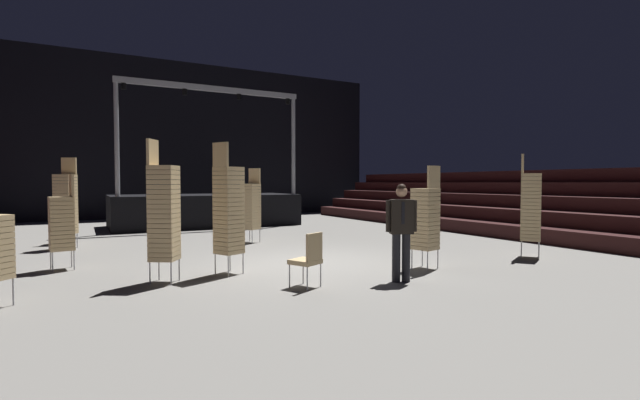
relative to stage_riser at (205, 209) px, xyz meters
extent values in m
cube|color=slate|center=(0.00, -9.69, -0.76)|extent=(22.00, 30.00, 0.10)
cube|color=black|center=(0.00, 5.31, 3.29)|extent=(22.00, 0.30, 8.00)
cube|color=black|center=(7.62, -8.69, -0.48)|extent=(0.75, 24.00, 0.45)
cube|color=black|center=(8.38, -8.69, -0.03)|extent=(0.75, 24.00, 0.45)
cube|color=black|center=(9.12, -8.69, 0.42)|extent=(0.75, 24.00, 0.45)
cube|color=black|center=(9.88, -8.69, 0.87)|extent=(0.75, 24.00, 0.45)
cube|color=black|center=(10.62, -8.69, 1.32)|extent=(0.75, 24.00, 0.45)
cube|color=black|center=(0.00, 0.02, -0.06)|extent=(7.30, 3.34, 1.29)
cylinder|color=#9EA0A8|center=(-3.40, -1.40, 2.63)|extent=(0.16, 0.16, 4.11)
cylinder|color=#9EA0A8|center=(3.40, -1.40, 2.63)|extent=(0.16, 0.16, 4.11)
cube|color=#9EA0A8|center=(0.00, -1.40, 4.69)|extent=(7.00, 0.20, 0.20)
cylinder|color=black|center=(-3.15, -1.40, 4.47)|extent=(0.18, 0.18, 0.22)
cylinder|color=black|center=(-1.05, -1.40, 4.47)|extent=(0.18, 0.18, 0.22)
cylinder|color=black|center=(1.05, -1.40, 4.47)|extent=(0.18, 0.18, 0.22)
cylinder|color=black|center=(3.15, -1.40, 4.47)|extent=(0.18, 0.18, 0.22)
cylinder|color=black|center=(0.63, -12.30, -0.27)|extent=(0.15, 0.15, 0.87)
cylinder|color=black|center=(0.46, -12.22, -0.27)|extent=(0.15, 0.15, 0.87)
cube|color=silver|center=(0.52, -12.31, 0.47)|extent=(0.21, 0.16, 0.62)
cube|color=black|center=(0.54, -12.26, 0.47)|extent=(0.46, 0.37, 0.62)
cube|color=black|center=(0.50, -12.36, 0.55)|extent=(0.06, 0.03, 0.40)
cylinder|color=black|center=(0.76, -12.35, 0.48)|extent=(0.13, 0.13, 0.57)
cylinder|color=black|center=(0.33, -12.16, 0.48)|extent=(0.13, 0.13, 0.57)
sphere|color=tan|center=(0.54, -12.26, 0.92)|extent=(0.20, 0.20, 0.20)
sphere|color=black|center=(0.54, -12.26, 0.98)|extent=(0.17, 0.17, 0.17)
cylinder|color=#B2B5BA|center=(-5.06, -8.29, -0.51)|extent=(0.02, 0.02, 0.40)
cylinder|color=#B2B5BA|center=(-5.11, -7.92, -0.51)|extent=(0.02, 0.02, 0.40)
cylinder|color=#B2B5BA|center=(-4.69, -8.24, -0.51)|extent=(0.02, 0.02, 0.40)
cylinder|color=#B2B5BA|center=(-4.74, -7.86, -0.51)|extent=(0.02, 0.02, 0.40)
cube|color=tan|center=(-4.90, -8.08, -0.27)|extent=(0.50, 0.50, 0.08)
cube|color=tan|center=(-4.90, -8.08, -0.18)|extent=(0.50, 0.50, 0.08)
cube|color=tan|center=(-4.90, -8.08, -0.10)|extent=(0.50, 0.50, 0.08)
cube|color=tan|center=(-4.90, -8.08, -0.01)|extent=(0.50, 0.50, 0.08)
cube|color=tan|center=(-4.90, -8.08, 0.07)|extent=(0.50, 0.50, 0.08)
cube|color=tan|center=(-4.90, -8.08, 0.16)|extent=(0.50, 0.50, 0.08)
cube|color=tan|center=(-4.90, -8.08, 0.24)|extent=(0.50, 0.50, 0.08)
cube|color=tan|center=(-4.90, -8.08, 0.33)|extent=(0.50, 0.50, 0.08)
cube|color=tan|center=(-4.90, -8.08, 0.41)|extent=(0.50, 0.50, 0.08)
cube|color=tan|center=(-4.90, -8.08, 0.50)|extent=(0.50, 0.50, 0.08)
cube|color=tan|center=(-4.90, -8.08, 0.58)|extent=(0.50, 0.50, 0.08)
cube|color=tan|center=(-4.90, -8.08, 0.67)|extent=(0.50, 0.50, 0.08)
cube|color=tan|center=(-4.90, -8.08, 0.75)|extent=(0.50, 0.50, 0.08)
cube|color=tan|center=(-4.71, -8.05, 1.03)|extent=(0.10, 0.41, 0.46)
cylinder|color=#B2B5BA|center=(1.53, -11.37, -0.51)|extent=(0.02, 0.02, 0.40)
cylinder|color=#B2B5BA|center=(1.90, -11.27, -0.51)|extent=(0.02, 0.02, 0.40)
cylinder|color=#B2B5BA|center=(1.63, -11.73, -0.51)|extent=(0.02, 0.02, 0.40)
cylinder|color=#B2B5BA|center=(2.00, -11.63, -0.51)|extent=(0.02, 0.02, 0.40)
cube|color=tan|center=(1.77, -11.50, -0.27)|extent=(0.54, 0.54, 0.08)
cube|color=tan|center=(1.77, -11.50, -0.18)|extent=(0.54, 0.54, 0.08)
cube|color=tan|center=(1.77, -11.50, -0.10)|extent=(0.54, 0.54, 0.08)
cube|color=tan|center=(1.77, -11.50, -0.01)|extent=(0.54, 0.54, 0.08)
cube|color=tan|center=(1.77, -11.50, 0.07)|extent=(0.54, 0.54, 0.08)
cube|color=tan|center=(1.77, -11.50, 0.16)|extent=(0.54, 0.54, 0.08)
cube|color=tan|center=(1.77, -11.50, 0.24)|extent=(0.54, 0.54, 0.08)
cube|color=tan|center=(1.77, -11.50, 0.33)|extent=(0.54, 0.54, 0.08)
cube|color=tan|center=(1.77, -11.50, 0.41)|extent=(0.54, 0.54, 0.08)
cube|color=tan|center=(1.77, -11.50, 0.50)|extent=(0.54, 0.54, 0.08)
cube|color=tan|center=(1.77, -11.50, 0.58)|extent=(0.54, 0.54, 0.08)
cube|color=tan|center=(1.77, -11.50, 0.67)|extent=(0.54, 0.54, 0.08)
cube|color=tan|center=(1.77, -11.50, 0.75)|extent=(0.54, 0.54, 0.08)
cube|color=tan|center=(1.77, -11.50, 0.84)|extent=(0.54, 0.54, 0.08)
cube|color=tan|center=(1.77, -11.50, 0.92)|extent=(0.54, 0.54, 0.08)
cube|color=tan|center=(1.82, -11.69, 1.20)|extent=(0.40, 0.15, 0.46)
cylinder|color=#B2B5BA|center=(-4.84, -5.02, -0.51)|extent=(0.02, 0.02, 0.40)
cylinder|color=#B2B5BA|center=(-5.17, -4.83, -0.51)|extent=(0.02, 0.02, 0.40)
cylinder|color=#B2B5BA|center=(-4.65, -4.69, -0.51)|extent=(0.02, 0.02, 0.40)
cylinder|color=#B2B5BA|center=(-4.98, -4.50, -0.51)|extent=(0.02, 0.02, 0.40)
cube|color=tan|center=(-4.91, -4.76, -0.27)|extent=(0.60, 0.60, 0.08)
cube|color=tan|center=(-4.91, -4.76, -0.18)|extent=(0.60, 0.60, 0.08)
cube|color=tan|center=(-4.91, -4.76, -0.10)|extent=(0.60, 0.60, 0.08)
cube|color=tan|center=(-4.91, -4.76, -0.01)|extent=(0.60, 0.60, 0.08)
cube|color=tan|center=(-4.91, -4.76, 0.07)|extent=(0.60, 0.60, 0.08)
cube|color=tan|center=(-4.91, -4.76, 0.16)|extent=(0.60, 0.60, 0.08)
cube|color=tan|center=(-4.91, -4.76, 0.24)|extent=(0.60, 0.60, 0.08)
cube|color=tan|center=(-4.91, -4.76, 0.33)|extent=(0.60, 0.60, 0.08)
cube|color=tan|center=(-4.91, -4.76, 0.41)|extent=(0.60, 0.60, 0.08)
cube|color=tan|center=(-4.91, -4.76, 0.50)|extent=(0.60, 0.60, 0.08)
cube|color=tan|center=(-4.91, -4.76, 0.58)|extent=(0.60, 0.60, 0.08)
cube|color=tan|center=(-4.91, -4.76, 0.67)|extent=(0.60, 0.60, 0.08)
cube|color=tan|center=(-4.91, -4.76, 0.75)|extent=(0.60, 0.60, 0.08)
cube|color=tan|center=(-4.91, -4.76, 0.84)|extent=(0.60, 0.60, 0.08)
cube|color=tan|center=(-4.91, -4.76, 0.92)|extent=(0.60, 0.60, 0.08)
cube|color=tan|center=(-4.91, -4.76, 1.01)|extent=(0.60, 0.60, 0.08)
cube|color=tan|center=(-4.91, -4.76, 1.09)|extent=(0.60, 0.60, 0.08)
cube|color=tan|center=(-4.91, -4.76, 1.18)|extent=(0.60, 0.60, 0.08)
cube|color=tan|center=(-4.91, -4.76, 1.26)|extent=(0.60, 0.60, 0.08)
cube|color=tan|center=(-4.82, -4.59, 1.54)|extent=(0.38, 0.24, 0.46)
cylinder|color=#B2B5BA|center=(-2.97, -10.25, -0.51)|extent=(0.02, 0.02, 0.40)
cylinder|color=#B2B5BA|center=(-3.17, -10.58, -0.51)|extent=(0.02, 0.02, 0.40)
cylinder|color=#B2B5BA|center=(-3.30, -10.05, -0.51)|extent=(0.02, 0.02, 0.40)
cylinder|color=#B2B5BA|center=(-3.49, -10.38, -0.51)|extent=(0.02, 0.02, 0.40)
cube|color=tan|center=(-3.23, -10.32, -0.27)|extent=(0.61, 0.61, 0.08)
cube|color=tan|center=(-3.23, -10.32, -0.18)|extent=(0.61, 0.61, 0.08)
cube|color=tan|center=(-3.23, -10.32, -0.10)|extent=(0.61, 0.61, 0.08)
cube|color=tan|center=(-3.23, -10.32, -0.01)|extent=(0.61, 0.61, 0.08)
cube|color=tan|center=(-3.23, -10.32, 0.07)|extent=(0.61, 0.61, 0.08)
cube|color=tan|center=(-3.23, -10.32, 0.16)|extent=(0.61, 0.61, 0.08)
cube|color=tan|center=(-3.23, -10.32, 0.24)|extent=(0.61, 0.61, 0.08)
cube|color=tan|center=(-3.23, -10.32, 0.33)|extent=(0.61, 0.61, 0.08)
cube|color=tan|center=(-3.23, -10.32, 0.41)|extent=(0.61, 0.61, 0.08)
cube|color=tan|center=(-3.23, -10.32, 0.50)|extent=(0.61, 0.61, 0.08)
cube|color=tan|center=(-3.23, -10.32, 0.58)|extent=(0.61, 0.61, 0.08)
cube|color=tan|center=(-3.23, -10.32, 0.67)|extent=(0.61, 0.61, 0.08)
cube|color=tan|center=(-3.23, -10.32, 0.75)|extent=(0.61, 0.61, 0.08)
cube|color=tan|center=(-3.23, -10.32, 0.84)|extent=(0.61, 0.61, 0.08)
cube|color=tan|center=(-3.23, -10.32, 0.92)|extent=(0.61, 0.61, 0.08)
cube|color=tan|center=(-3.23, -10.32, 1.01)|extent=(0.61, 0.61, 0.08)
cube|color=tan|center=(-3.23, -10.32, 1.09)|extent=(0.61, 0.61, 0.08)
cube|color=tan|center=(-3.23, -10.32, 1.18)|extent=(0.61, 0.61, 0.08)
cube|color=tan|center=(-3.23, -10.32, 1.26)|extent=(0.61, 0.61, 0.08)
cube|color=tan|center=(-3.23, -10.32, 1.35)|extent=(0.61, 0.61, 0.08)
cube|color=tan|center=(-3.40, -10.21, 1.62)|extent=(0.25, 0.37, 0.46)
cylinder|color=#B2B5BA|center=(5.23, -11.63, -0.51)|extent=(0.02, 0.02, 0.40)
cylinder|color=#B2B5BA|center=(4.92, -11.86, -0.51)|extent=(0.02, 0.02, 0.40)
cylinder|color=#B2B5BA|center=(5.00, -11.33, -0.51)|extent=(0.02, 0.02, 0.40)
cylinder|color=#B2B5BA|center=(4.70, -11.55, -0.51)|extent=(0.02, 0.02, 0.40)
cube|color=tan|center=(4.96, -11.59, -0.27)|extent=(0.62, 0.62, 0.08)
cube|color=tan|center=(4.96, -11.59, -0.18)|extent=(0.62, 0.62, 0.08)
cube|color=tan|center=(4.96, -11.59, -0.10)|extent=(0.62, 0.62, 0.08)
cube|color=tan|center=(4.96, -11.59, -0.01)|extent=(0.62, 0.62, 0.08)
cube|color=tan|center=(4.96, -11.59, 0.07)|extent=(0.62, 0.62, 0.08)
cube|color=tan|center=(4.96, -11.59, 0.16)|extent=(0.62, 0.62, 0.08)
cube|color=tan|center=(4.96, -11.59, 0.24)|extent=(0.62, 0.62, 0.08)
cube|color=tan|center=(4.96, -11.59, 0.33)|extent=(0.62, 0.62, 0.08)
cube|color=tan|center=(4.96, -11.59, 0.41)|extent=(0.62, 0.62, 0.08)
cube|color=tan|center=(4.96, -11.59, 0.50)|extent=(0.62, 0.62, 0.08)
cube|color=tan|center=(4.96, -11.59, 0.58)|extent=(0.62, 0.62, 0.08)
cube|color=tan|center=(4.96, -11.59, 0.67)|extent=(0.62, 0.62, 0.08)
cube|color=tan|center=(4.96, -11.59, 0.75)|extent=(0.62, 0.62, 0.08)
cube|color=tan|center=(4.96, -11.59, 0.84)|extent=(0.62, 0.62, 0.08)
cube|color=tan|center=(4.96, -11.59, 0.92)|extent=(0.62, 0.62, 0.08)
cube|color=tan|center=(4.96, -11.59, 1.01)|extent=(0.62, 0.62, 0.08)
cube|color=tan|center=(4.96, -11.59, 1.09)|extent=(0.62, 0.62, 0.08)
cube|color=tan|center=(4.96, -11.59, 1.18)|extent=(0.62, 0.62, 0.08)
cube|color=tan|center=(4.96, -11.59, 1.26)|extent=(0.62, 0.62, 0.08)
cube|color=tan|center=(4.85, -11.44, 1.54)|extent=(0.35, 0.28, 0.46)
cylinder|color=#B2B5BA|center=(-1.90, -9.86, -0.51)|extent=(0.02, 0.02, 0.40)
cylinder|color=#B2B5BA|center=(-1.74, -10.20, -0.51)|extent=(0.02, 0.02, 0.40)
cylinder|color=#B2B5BA|center=(-2.24, -10.01, -0.51)|extent=(0.02, 0.02, 0.40)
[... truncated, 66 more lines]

